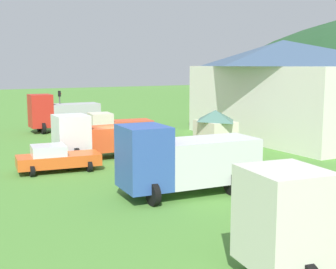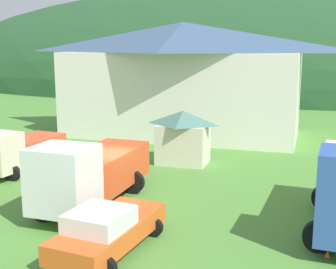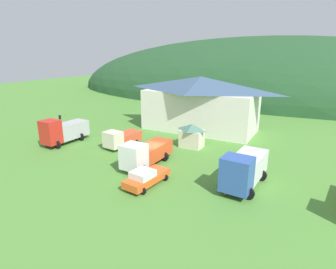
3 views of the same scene
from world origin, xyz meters
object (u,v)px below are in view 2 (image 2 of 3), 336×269
(heavy_rig_white, at_px, (89,172))
(service_pickup_orange, at_px, (107,229))
(depot_building, at_px, (183,78))
(light_truck_cream, at_px, (17,150))
(play_shed_cream, at_px, (183,136))
(traffic_cone_mid_row, at_px, (327,257))

(heavy_rig_white, bearing_deg, service_pickup_orange, 35.63)
(heavy_rig_white, bearing_deg, depot_building, -176.46)
(depot_building, bearing_deg, service_pickup_orange, -81.37)
(light_truck_cream, relative_size, heavy_rig_white, 0.76)
(depot_building, height_order, play_shed_cream, depot_building)
(heavy_rig_white, bearing_deg, light_truck_cream, -119.67)
(light_truck_cream, bearing_deg, traffic_cone_mid_row, 77.28)
(heavy_rig_white, xyz_separation_m, service_pickup_orange, (2.60, -3.84, -0.74))
(depot_building, xyz_separation_m, play_shed_cream, (2.43, -8.63, -2.81))
(heavy_rig_white, relative_size, traffic_cone_mid_row, 16.27)
(service_pickup_orange, distance_m, traffic_cone_mid_row, 7.48)
(depot_building, height_order, heavy_rig_white, depot_building)
(play_shed_cream, bearing_deg, traffic_cone_mid_row, -52.67)
(light_truck_cream, bearing_deg, service_pickup_orange, 56.51)
(light_truck_cream, xyz_separation_m, traffic_cone_mid_row, (16.21, -5.86, -1.23))
(light_truck_cream, relative_size, service_pickup_orange, 1.08)
(play_shed_cream, height_order, heavy_rig_white, play_shed_cream)
(play_shed_cream, relative_size, service_pickup_orange, 0.61)
(depot_building, bearing_deg, light_truck_cream, -113.88)
(traffic_cone_mid_row, bearing_deg, heavy_rig_white, 168.66)
(depot_building, bearing_deg, traffic_cone_mid_row, -61.42)
(play_shed_cream, bearing_deg, depot_building, 105.74)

